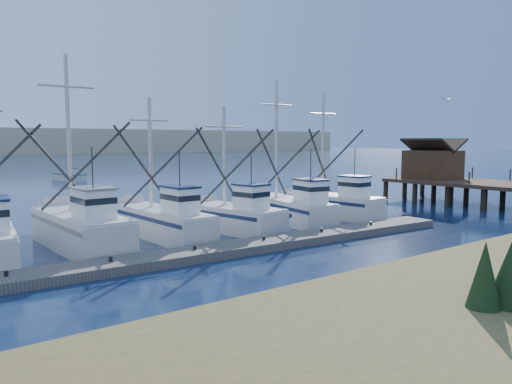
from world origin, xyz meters
TOP-DOWN VIEW (x-y plane):
  - ground at (0.00, 0.00)m, footprint 500.00×500.00m
  - floating_dock at (-6.76, 5.22)m, footprint 31.44×3.34m
  - timber_pier at (21.50, 8.46)m, footprint 7.00×20.00m
  - trawler_fleet at (-7.03, 10.19)m, footprint 30.26×8.68m
  - sailboat_near at (1.26, 54.39)m, footprint 2.96×6.44m
  - flying_gull at (16.57, 7.80)m, footprint 1.14×0.21m

SIDE VIEW (x-z plane):
  - ground at x=0.00m, z-range 0.00..0.00m
  - floating_dock at x=-6.76m, z-range 0.00..0.42m
  - sailboat_near at x=1.26m, z-range -3.56..4.54m
  - trawler_fleet at x=-7.03m, z-range -3.98..5.96m
  - timber_pier at x=21.50m, z-range -1.43..6.57m
  - flying_gull at x=16.57m, z-range 8.64..8.85m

